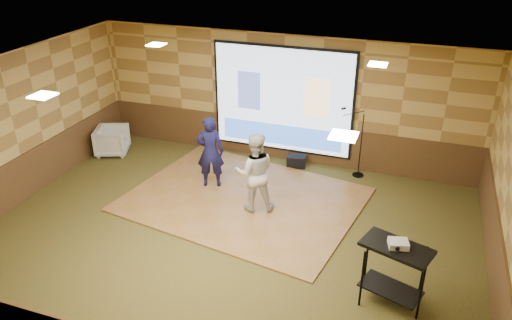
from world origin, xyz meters
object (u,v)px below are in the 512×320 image
(mic_stand, at_px, (357,155))
(banquet_chair, at_px, (112,141))
(av_table, at_px, (395,263))
(player_left, at_px, (210,152))
(projector_screen, at_px, (282,101))
(duffel_bag, at_px, (296,161))
(player_right, at_px, (255,172))
(dance_floor, at_px, (243,199))
(projector, at_px, (398,244))

(mic_stand, height_order, banquet_chair, mic_stand)
(av_table, xyz_separation_m, mic_stand, (-1.15, 3.98, -0.26))
(player_left, distance_m, banquet_chair, 3.08)
(av_table, relative_size, mic_stand, 0.66)
(player_left, bearing_deg, mic_stand, -171.28)
(projector_screen, xyz_separation_m, duffel_bag, (0.45, -0.26, -1.34))
(projector_screen, distance_m, player_right, 2.48)
(player_right, distance_m, banquet_chair, 4.40)
(dance_floor, xyz_separation_m, player_right, (0.35, -0.28, 0.83))
(mic_stand, relative_size, banquet_chair, 2.11)
(banquet_chair, relative_size, duffel_bag, 1.76)
(mic_stand, distance_m, banquet_chair, 5.90)
(projector, bearing_deg, player_right, 133.11)
(player_left, xyz_separation_m, projector, (4.04, -2.43, 0.27))
(projector, bearing_deg, mic_stand, 92.21)
(dance_floor, xyz_separation_m, duffel_bag, (0.63, 1.85, 0.12))
(dance_floor, bearing_deg, banquet_chair, 164.87)
(av_table, distance_m, banquet_chair, 7.68)
(projector_screen, relative_size, projector, 11.90)
(player_right, distance_m, av_table, 3.37)
(projector_screen, xyz_separation_m, dance_floor, (-0.18, -2.11, -1.46))
(dance_floor, xyz_separation_m, av_table, (3.17, -2.11, 0.73))
(player_left, bearing_deg, projector, 129.40)
(player_right, bearing_deg, projector_screen, -108.29)
(banquet_chair, bearing_deg, mic_stand, -102.46)
(projector, bearing_deg, banquet_chair, 141.76)
(player_right, relative_size, duffel_bag, 3.77)
(player_left, bearing_deg, player_right, 133.87)
(projector_screen, relative_size, player_right, 2.04)
(dance_floor, height_order, player_right, player_right)
(player_right, relative_size, banquet_chair, 2.15)
(dance_floor, distance_m, duffel_bag, 1.96)
(projector_screen, xyz_separation_m, mic_stand, (1.84, -0.23, -0.98))
(projector_screen, height_order, player_right, projector_screen)
(av_table, relative_size, banquet_chair, 1.39)
(dance_floor, relative_size, player_right, 2.81)
(player_left, height_order, projector, player_left)
(player_left, distance_m, player_right, 1.35)
(dance_floor, distance_m, player_right, 0.94)
(dance_floor, relative_size, av_table, 4.36)
(player_left, height_order, mic_stand, player_left)
(projector_screen, distance_m, mic_stand, 2.10)
(dance_floor, height_order, av_table, av_table)
(player_left, bearing_deg, dance_floor, 139.73)
(player_right, bearing_deg, player_left, -48.88)
(projector_screen, height_order, dance_floor, projector_screen)
(mic_stand, bearing_deg, player_left, -137.60)
(projector_screen, relative_size, av_table, 3.16)
(projector, xyz_separation_m, mic_stand, (-1.17, 3.98, -0.60))
(projector_screen, xyz_separation_m, av_table, (2.99, -4.22, -0.72))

